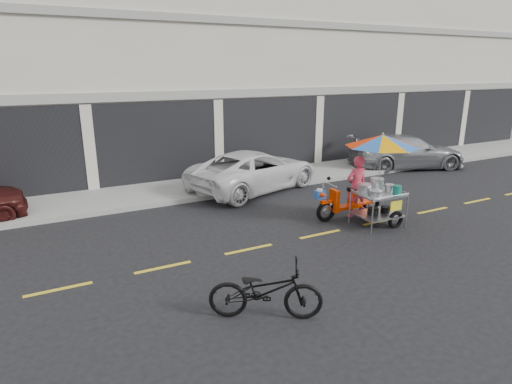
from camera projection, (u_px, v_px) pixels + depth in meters
name	position (u px, v px, depth m)	size (l,w,h in m)	color
ground	(320.00, 234.00, 10.69)	(90.00, 90.00, 0.00)	black
sidewalk	(230.00, 181.00, 15.35)	(45.00, 3.00, 0.15)	gray
shophouse_block	(239.00, 62.00, 19.77)	(36.00, 8.11, 10.40)	beige
centerline	(320.00, 234.00, 10.69)	(42.00, 0.10, 0.01)	gold
white_pickup	(255.00, 170.00, 14.45)	(2.22, 4.81, 1.34)	white
silver_pickup	(407.00, 151.00, 17.61)	(1.92, 4.73, 1.37)	#939499
near_bicycle	(266.00, 291.00, 7.00)	(0.66, 1.88, 0.99)	black
food_vendor_rig	(371.00, 166.00, 11.16)	(2.42, 2.01, 2.45)	black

